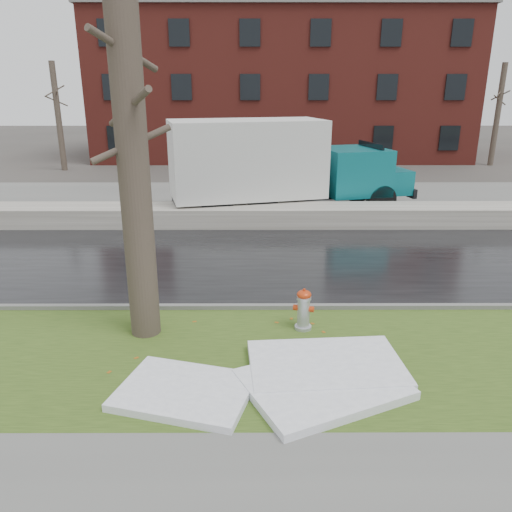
{
  "coord_description": "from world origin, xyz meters",
  "views": [
    {
      "loc": [
        0.08,
        -9.8,
        5.04
      ],
      "look_at": [
        0.11,
        2.06,
        1.0
      ],
      "focal_mm": 35.0,
      "sensor_mm": 36.0,
      "label": 1
    }
  ],
  "objects_px": {
    "tree": "(132,148)",
    "box_truck": "(276,165)",
    "worker": "(211,178)",
    "fire_hydrant": "(304,308)"
  },
  "relations": [
    {
      "from": "box_truck",
      "to": "worker",
      "type": "distance_m",
      "value": 2.84
    },
    {
      "from": "tree",
      "to": "worker",
      "type": "xyz_separation_m",
      "value": [
        0.66,
        9.41,
        -2.19
      ]
    },
    {
      "from": "fire_hydrant",
      "to": "worker",
      "type": "height_order",
      "value": "worker"
    },
    {
      "from": "tree",
      "to": "worker",
      "type": "relative_size",
      "value": 3.92
    },
    {
      "from": "box_truck",
      "to": "worker",
      "type": "bearing_deg",
      "value": -168.04
    },
    {
      "from": "box_truck",
      "to": "worker",
      "type": "xyz_separation_m",
      "value": [
        -2.54,
        -1.25,
        -0.29
      ]
    },
    {
      "from": "fire_hydrant",
      "to": "tree",
      "type": "bearing_deg",
      "value": -161.92
    },
    {
      "from": "fire_hydrant",
      "to": "box_truck",
      "type": "height_order",
      "value": "box_truck"
    },
    {
      "from": "tree",
      "to": "box_truck",
      "type": "xyz_separation_m",
      "value": [
        3.2,
        10.66,
        -1.9
      ]
    },
    {
      "from": "tree",
      "to": "box_truck",
      "type": "height_order",
      "value": "tree"
    }
  ]
}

